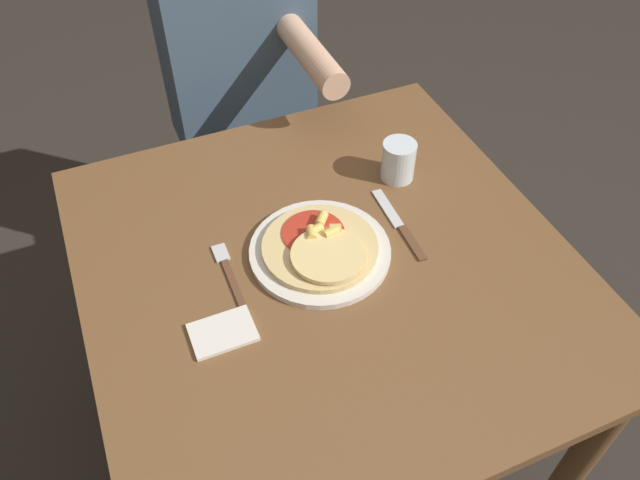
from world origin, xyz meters
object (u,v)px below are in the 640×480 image
pizza (321,247)px  dining_table (327,298)px  knife (399,225)px  drinking_glass (398,161)px  person_diner (241,80)px  fork (228,271)px  plate (320,251)px

pizza → dining_table: bearing=-78.5°
dining_table → knife: knife is taller
drinking_glass → person_diner: size_ratio=0.08×
pizza → drinking_glass: size_ratio=2.54×
fork → dining_table: bearing=-15.3°
plate → person_diner: size_ratio=0.24×
fork → knife: bearing=-2.7°
dining_table → fork: bearing=164.7°
knife → plate: bearing=-177.6°
pizza → person_diner: (0.07, 0.74, -0.07)m
dining_table → pizza: (-0.00, 0.02, 0.14)m
plate → fork: bearing=172.2°
plate → fork: size_ratio=1.62×
dining_table → plate: size_ratio=3.47×
knife → person_diner: size_ratio=0.19×
dining_table → drinking_glass: 0.34m
plate → fork: (-0.18, 0.03, -0.00)m
knife → person_diner: (-0.12, 0.73, -0.05)m
pizza → drinking_glass: drinking_glass is taller
dining_table → person_diner: person_diner is taller
fork → person_diner: person_diner is taller
pizza → drinking_glass: 0.30m
pizza → knife: size_ratio=1.05×
person_diner → pizza: bearing=-95.1°
dining_table → drinking_glass: (0.25, 0.18, 0.16)m
pizza → fork: size_ratio=1.33×
dining_table → person_diner: 0.77m
dining_table → fork: size_ratio=5.62×
plate → knife: size_ratio=1.29×
plate → person_diner: person_diner is taller
person_diner → dining_table: bearing=-94.6°
pizza → knife: 0.18m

